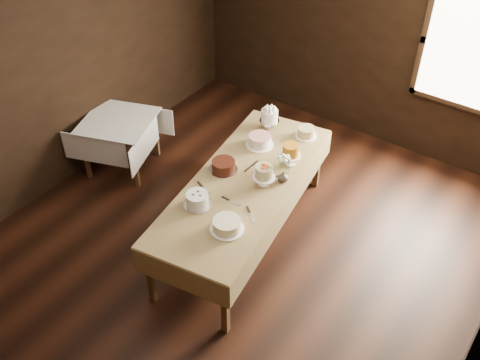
{
  "coord_description": "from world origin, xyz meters",
  "views": [
    {
      "loc": [
        2.49,
        -3.27,
        4.52
      ],
      "look_at": [
        0.0,
        0.2,
        0.95
      ],
      "focal_mm": 41.37,
      "sensor_mm": 36.0,
      "label": 1
    }
  ],
  "objects_px": {
    "cake_cream": "(227,225)",
    "cake_swirl": "(197,200)",
    "cake_speckled": "(306,132)",
    "cake_caramel": "(290,155)",
    "cake_chocolate": "(223,166)",
    "cake_server_b": "(252,218)",
    "cake_meringue": "(269,119)",
    "cake_server_e": "(206,190)",
    "cake_server_c": "(254,164)",
    "display_table": "(244,186)",
    "cake_server_d": "(282,174)",
    "side_table": "(118,126)",
    "cake_lattice": "(260,141)",
    "cake_server_a": "(235,203)",
    "cake_flowers": "(264,176)",
    "flower_vase": "(283,177)"
  },
  "relations": [
    {
      "from": "cake_cream",
      "to": "cake_swirl",
      "type": "bearing_deg",
      "value": 166.8
    },
    {
      "from": "cake_caramel",
      "to": "side_table",
      "type": "bearing_deg",
      "value": -170.1
    },
    {
      "from": "display_table",
      "to": "side_table",
      "type": "height_order",
      "value": "display_table"
    },
    {
      "from": "cake_server_a",
      "to": "flower_vase",
      "type": "xyz_separation_m",
      "value": [
        0.2,
        0.57,
        0.06
      ]
    },
    {
      "from": "cake_server_b",
      "to": "cake_server_d",
      "type": "relative_size",
      "value": 1.0
    },
    {
      "from": "cake_server_e",
      "to": "cake_swirl",
      "type": "bearing_deg",
      "value": -50.16
    },
    {
      "from": "cake_server_d",
      "to": "cake_chocolate",
      "type": "bearing_deg",
      "value": 141.74
    },
    {
      "from": "cake_chocolate",
      "to": "cake_swirl",
      "type": "bearing_deg",
      "value": -78.2
    },
    {
      "from": "cake_meringue",
      "to": "cake_server_e",
      "type": "xyz_separation_m",
      "value": [
        0.1,
        -1.33,
        -0.11
      ]
    },
    {
      "from": "cake_flowers",
      "to": "cake_server_d",
      "type": "height_order",
      "value": "cake_flowers"
    },
    {
      "from": "side_table",
      "to": "cake_server_c",
      "type": "distance_m",
      "value": 1.95
    },
    {
      "from": "cake_swirl",
      "to": "cake_server_a",
      "type": "relative_size",
      "value": 1.31
    },
    {
      "from": "display_table",
      "to": "cake_speckled",
      "type": "distance_m",
      "value": 1.1
    },
    {
      "from": "cake_cream",
      "to": "cake_flowers",
      "type": "bearing_deg",
      "value": 96.42
    },
    {
      "from": "cake_chocolate",
      "to": "cake_server_d",
      "type": "relative_size",
      "value": 1.46
    },
    {
      "from": "cake_swirl",
      "to": "cake_server_b",
      "type": "xyz_separation_m",
      "value": [
        0.54,
        0.16,
        -0.06
      ]
    },
    {
      "from": "cake_meringue",
      "to": "side_table",
      "type": "bearing_deg",
      "value": -153.38
    },
    {
      "from": "cake_server_d",
      "to": "flower_vase",
      "type": "distance_m",
      "value": 0.12
    },
    {
      "from": "cake_flowers",
      "to": "cake_server_e",
      "type": "bearing_deg",
      "value": -134.86
    },
    {
      "from": "cake_server_c",
      "to": "cake_server_e",
      "type": "xyz_separation_m",
      "value": [
        -0.16,
        -0.65,
        0.0
      ]
    },
    {
      "from": "cake_lattice",
      "to": "side_table",
      "type": "bearing_deg",
      "value": -164.75
    },
    {
      "from": "cake_lattice",
      "to": "cake_server_c",
      "type": "relative_size",
      "value": 1.33
    },
    {
      "from": "cake_chocolate",
      "to": "flower_vase",
      "type": "distance_m",
      "value": 0.65
    },
    {
      "from": "cake_speckled",
      "to": "cake_caramel",
      "type": "xyz_separation_m",
      "value": [
        0.12,
        -0.55,
        0.06
      ]
    },
    {
      "from": "cake_chocolate",
      "to": "cake_swirl",
      "type": "xyz_separation_m",
      "value": [
        0.12,
        -0.59,
        0.01
      ]
    },
    {
      "from": "cake_flowers",
      "to": "cake_server_c",
      "type": "relative_size",
      "value": 1.08
    },
    {
      "from": "cake_swirl",
      "to": "cake_server_a",
      "type": "height_order",
      "value": "cake_swirl"
    },
    {
      "from": "display_table",
      "to": "cake_server_e",
      "type": "xyz_separation_m",
      "value": [
        -0.24,
        -0.34,
        0.06
      ]
    },
    {
      "from": "cake_server_b",
      "to": "cake_caramel",
      "type": "bearing_deg",
      "value": 137.7
    },
    {
      "from": "cake_meringue",
      "to": "cake_speckled",
      "type": "xyz_separation_m",
      "value": [
        0.45,
        0.1,
        -0.06
      ]
    },
    {
      "from": "display_table",
      "to": "cake_lattice",
      "type": "distance_m",
      "value": 0.69
    },
    {
      "from": "side_table",
      "to": "flower_vase",
      "type": "xyz_separation_m",
      "value": [
        2.34,
        0.1,
        0.23
      ]
    },
    {
      "from": "cake_chocolate",
      "to": "cake_server_b",
      "type": "relative_size",
      "value": 1.46
    },
    {
      "from": "display_table",
      "to": "side_table",
      "type": "relative_size",
      "value": 2.5
    },
    {
      "from": "cake_server_a",
      "to": "cake_server_d",
      "type": "xyz_separation_m",
      "value": [
        0.14,
        0.66,
        0.0
      ]
    },
    {
      "from": "cake_meringue",
      "to": "cake_speckled",
      "type": "height_order",
      "value": "cake_meringue"
    },
    {
      "from": "cake_chocolate",
      "to": "cake_server_a",
      "type": "height_order",
      "value": "cake_chocolate"
    },
    {
      "from": "cake_meringue",
      "to": "cake_swirl",
      "type": "bearing_deg",
      "value": -83.74
    },
    {
      "from": "cake_server_a",
      "to": "cake_speckled",
      "type": "bearing_deg",
      "value": 90.8
    },
    {
      "from": "cake_meringue",
      "to": "cake_caramel",
      "type": "relative_size",
      "value": 0.95
    },
    {
      "from": "cake_speckled",
      "to": "cake_server_c",
      "type": "distance_m",
      "value": 0.8
    },
    {
      "from": "display_table",
      "to": "cake_cream",
      "type": "xyz_separation_m",
      "value": [
        0.28,
        -0.66,
        0.11
      ]
    },
    {
      "from": "cake_cream",
      "to": "cake_server_a",
      "type": "relative_size",
      "value": 1.52
    },
    {
      "from": "side_table",
      "to": "cake_server_b",
      "type": "relative_size",
      "value": 4.53
    },
    {
      "from": "cake_meringue",
      "to": "cake_speckled",
      "type": "distance_m",
      "value": 0.46
    },
    {
      "from": "cake_caramel",
      "to": "cake_server_a",
      "type": "relative_size",
      "value": 1.11
    },
    {
      "from": "cake_server_a",
      "to": "cake_server_c",
      "type": "height_order",
      "value": "same"
    },
    {
      "from": "cake_lattice",
      "to": "cake_server_e",
      "type": "xyz_separation_m",
      "value": [
        -0.01,
        -0.98,
        -0.05
      ]
    },
    {
      "from": "cake_caramel",
      "to": "cake_server_b",
      "type": "bearing_deg",
      "value": -81.02
    },
    {
      "from": "cake_server_a",
      "to": "cake_server_b",
      "type": "xyz_separation_m",
      "value": [
        0.26,
        -0.07,
        0.0
      ]
    }
  ]
}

